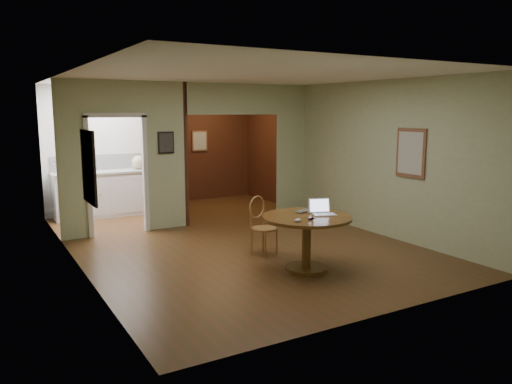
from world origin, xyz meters
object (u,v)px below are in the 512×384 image
closed_laptop (306,211)px  open_laptop (322,210)px  dining_table (307,230)px  chair (261,222)px

closed_laptop → open_laptop: bearing=-80.9°
dining_table → closed_laptop: (0.13, 0.21, 0.21)m
dining_table → chair: 1.00m
chair → closed_laptop: size_ratio=3.05×
chair → closed_laptop: bearing=-90.4°
chair → dining_table: bearing=-101.6°
chair → open_laptop: size_ratio=2.52×
dining_table → open_laptop: bearing=-2.8°
open_laptop → chair: bearing=130.7°
dining_table → open_laptop: (0.24, -0.01, 0.26)m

